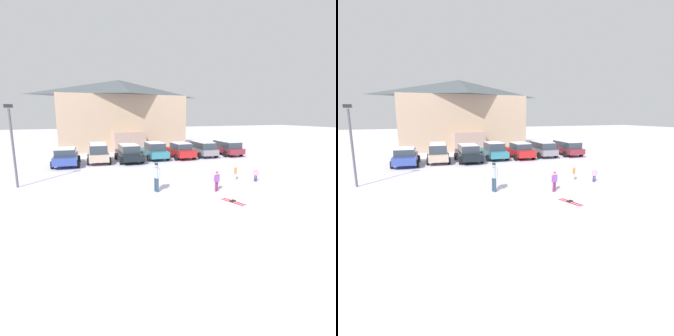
% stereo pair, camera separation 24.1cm
% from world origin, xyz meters
% --- Properties ---
extents(ground, '(160.00, 160.00, 0.00)m').
position_xyz_m(ground, '(0.00, 0.00, 0.00)').
color(ground, silver).
extents(ski_lodge, '(16.00, 10.66, 8.74)m').
position_xyz_m(ski_lodge, '(-0.44, 26.56, 4.41)').
color(ski_lodge, tan).
rests_on(ski_lodge, ground).
extents(parked_blue_hatchback, '(2.49, 4.54, 1.55)m').
position_xyz_m(parked_blue_hatchback, '(-7.40, 15.52, 0.80)').
color(parked_blue_hatchback, '#304497').
rests_on(parked_blue_hatchback, ground).
extents(parked_beige_suv, '(2.38, 4.47, 1.77)m').
position_xyz_m(parked_beige_suv, '(-4.59, 16.07, 0.94)').
color(parked_beige_suv, tan).
rests_on(parked_beige_suv, ground).
extents(parked_black_sedan, '(2.28, 4.84, 1.64)m').
position_xyz_m(parked_black_sedan, '(-1.88, 15.51, 0.83)').
color(parked_black_sedan, black).
rests_on(parked_black_sedan, ground).
extents(parked_teal_hatchback, '(2.22, 4.36, 1.69)m').
position_xyz_m(parked_teal_hatchback, '(0.83, 16.02, 0.85)').
color(parked_teal_hatchback, teal).
rests_on(parked_teal_hatchback, ground).
extents(parked_red_sedan, '(2.19, 4.33, 1.59)m').
position_xyz_m(parked_red_sedan, '(3.47, 15.61, 0.81)').
color(parked_red_sedan, '#B31C1D').
rests_on(parked_red_sedan, ground).
extents(parked_grey_wagon, '(2.21, 4.27, 1.59)m').
position_xyz_m(parked_grey_wagon, '(6.12, 15.79, 0.86)').
color(parked_grey_wagon, gray).
rests_on(parked_grey_wagon, ground).
extents(parked_maroon_van, '(2.33, 4.67, 1.56)m').
position_xyz_m(parked_maroon_van, '(9.11, 15.73, 0.85)').
color(parked_maroon_van, maroon).
rests_on(parked_maroon_van, ground).
extents(skier_adult_in_blue_parka, '(0.36, 0.59, 1.67)m').
position_xyz_m(skier_adult_in_blue_parka, '(-2.66, 5.18, 0.94)').
color(skier_adult_in_blue_parka, '#2A4253').
rests_on(skier_adult_in_blue_parka, ground).
extents(skier_child_in_purple_jacket, '(0.42, 0.23, 1.16)m').
position_xyz_m(skier_child_in_purple_jacket, '(0.58, 3.96, 0.66)').
color(skier_child_in_purple_jacket, '#7B2E57').
rests_on(skier_child_in_purple_jacket, ground).
extents(skier_child_in_orange_jacket, '(0.23, 0.34, 0.99)m').
position_xyz_m(skier_child_in_orange_jacket, '(3.17, 5.77, 0.56)').
color(skier_child_in_orange_jacket, '#DFADC6').
rests_on(skier_child_in_orange_jacket, ground).
extents(skier_child_in_pink_snowsuit, '(0.26, 0.24, 0.89)m').
position_xyz_m(skier_child_in_pink_snowsuit, '(4.19, 4.95, 0.50)').
color(skier_child_in_pink_snowsuit, '#373559').
rests_on(skier_child_in_pink_snowsuit, ground).
extents(pair_of_skis, '(0.67, 1.42, 0.08)m').
position_xyz_m(pair_of_skis, '(0.38, 2.02, 0.02)').
color(pair_of_skis, red).
rests_on(pair_of_skis, ground).
extents(lamp_post, '(0.44, 0.24, 4.95)m').
position_xyz_m(lamp_post, '(-10.27, 9.13, 2.82)').
color(lamp_post, '#515459').
rests_on(lamp_post, ground).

